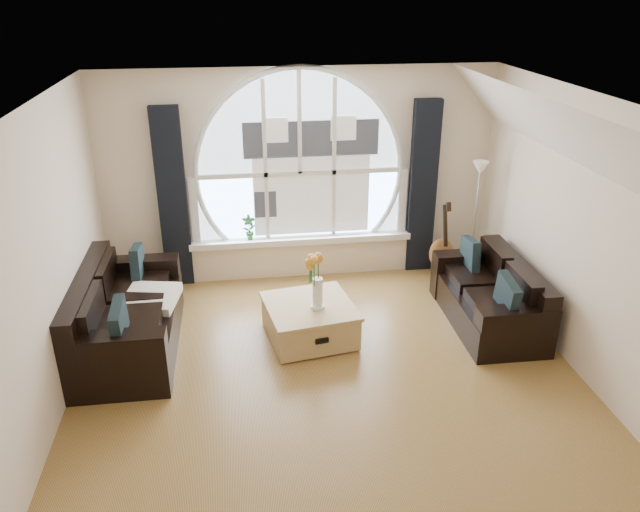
{
  "coord_description": "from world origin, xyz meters",
  "views": [
    {
      "loc": [
        -0.81,
        -4.78,
        3.64
      ],
      "look_at": [
        0.0,
        0.9,
        1.05
      ],
      "focal_mm": 34.54,
      "sensor_mm": 36.0,
      "label": 1
    }
  ],
  "objects_px": {
    "potted_plant": "(249,227)",
    "sofa_right": "(489,292)",
    "coffee_chest": "(310,320)",
    "floor_lamp": "(474,223)",
    "sofa_left": "(128,315)",
    "guitar": "(443,238)",
    "vase_flowers": "(318,275)"
  },
  "relations": [
    {
      "from": "coffee_chest",
      "to": "floor_lamp",
      "type": "distance_m",
      "value": 2.62
    },
    {
      "from": "sofa_right",
      "to": "potted_plant",
      "type": "height_order",
      "value": "potted_plant"
    },
    {
      "from": "sofa_left",
      "to": "vase_flowers",
      "type": "relative_size",
      "value": 2.79
    },
    {
      "from": "floor_lamp",
      "to": "sofa_right",
      "type": "bearing_deg",
      "value": -100.65
    },
    {
      "from": "sofa_left",
      "to": "floor_lamp",
      "type": "bearing_deg",
      "value": 14.78
    },
    {
      "from": "coffee_chest",
      "to": "sofa_right",
      "type": "bearing_deg",
      "value": -8.03
    },
    {
      "from": "floor_lamp",
      "to": "sofa_left",
      "type": "bearing_deg",
      "value": -165.54
    },
    {
      "from": "vase_flowers",
      "to": "guitar",
      "type": "bearing_deg",
      "value": 37.49
    },
    {
      "from": "sofa_left",
      "to": "vase_flowers",
      "type": "height_order",
      "value": "vase_flowers"
    },
    {
      "from": "guitar",
      "to": "potted_plant",
      "type": "distance_m",
      "value": 2.54
    },
    {
      "from": "sofa_left",
      "to": "floor_lamp",
      "type": "relative_size",
      "value": 1.22
    },
    {
      "from": "coffee_chest",
      "to": "vase_flowers",
      "type": "bearing_deg",
      "value": -53.61
    },
    {
      "from": "coffee_chest",
      "to": "potted_plant",
      "type": "distance_m",
      "value": 1.78
    },
    {
      "from": "sofa_right",
      "to": "floor_lamp",
      "type": "bearing_deg",
      "value": 80.23
    },
    {
      "from": "vase_flowers",
      "to": "potted_plant",
      "type": "height_order",
      "value": "vase_flowers"
    },
    {
      "from": "potted_plant",
      "to": "sofa_right",
      "type": "bearing_deg",
      "value": -30.63
    },
    {
      "from": "sofa_left",
      "to": "guitar",
      "type": "xyz_separation_m",
      "value": [
        3.87,
        1.28,
        0.13
      ]
    },
    {
      "from": "sofa_left",
      "to": "potted_plant",
      "type": "height_order",
      "value": "potted_plant"
    },
    {
      "from": "coffee_chest",
      "to": "floor_lamp",
      "type": "relative_size",
      "value": 0.58
    },
    {
      "from": "floor_lamp",
      "to": "coffee_chest",
      "type": "bearing_deg",
      "value": -153.05
    },
    {
      "from": "coffee_chest",
      "to": "potted_plant",
      "type": "xyz_separation_m",
      "value": [
        -0.58,
        1.61,
        0.49
      ]
    },
    {
      "from": "coffee_chest",
      "to": "potted_plant",
      "type": "height_order",
      "value": "potted_plant"
    },
    {
      "from": "sofa_left",
      "to": "coffee_chest",
      "type": "distance_m",
      "value": 1.94
    },
    {
      "from": "vase_flowers",
      "to": "sofa_right",
      "type": "bearing_deg",
      "value": 3.41
    },
    {
      "from": "sofa_right",
      "to": "potted_plant",
      "type": "xyz_separation_m",
      "value": [
        -2.65,
        1.57,
        0.32
      ]
    },
    {
      "from": "vase_flowers",
      "to": "potted_plant",
      "type": "bearing_deg",
      "value": 111.37
    },
    {
      "from": "sofa_right",
      "to": "coffee_chest",
      "type": "relative_size",
      "value": 1.8
    },
    {
      "from": "floor_lamp",
      "to": "guitar",
      "type": "height_order",
      "value": "floor_lamp"
    },
    {
      "from": "guitar",
      "to": "sofa_right",
      "type": "bearing_deg",
      "value": -94.02
    },
    {
      "from": "sofa_right",
      "to": "floor_lamp",
      "type": "xyz_separation_m",
      "value": [
        0.21,
        1.11,
        0.4
      ]
    },
    {
      "from": "floor_lamp",
      "to": "guitar",
      "type": "xyz_separation_m",
      "value": [
        -0.33,
        0.2,
        -0.27
      ]
    },
    {
      "from": "sofa_right",
      "to": "coffee_chest",
      "type": "height_order",
      "value": "sofa_right"
    }
  ]
}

